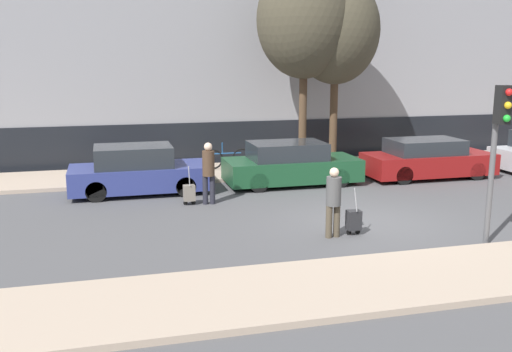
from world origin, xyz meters
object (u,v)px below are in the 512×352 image
at_px(parked_car_2, 427,159).
at_px(parked_bicycle, 227,158).
at_px(trolley_left, 189,193).
at_px(parked_car_1, 291,165).
at_px(parked_car_0, 138,171).
at_px(bare_tree_down_street, 336,31).
at_px(traffic_light, 499,133).
at_px(trolley_right, 354,220).
at_px(pedestrian_right, 333,198).
at_px(bare_tree_near_crossing, 304,20).
at_px(pedestrian_left, 209,169).

height_order(parked_car_2, parked_bicycle, parked_car_2).
bearing_deg(parked_car_2, trolley_left, -169.00).
bearing_deg(parked_car_1, parked_car_0, 179.99).
bearing_deg(bare_tree_down_street, parked_car_1, -137.19).
relative_size(parked_car_1, traffic_light, 1.24).
distance_m(trolley_right, parked_bicycle, 8.19).
relative_size(parked_car_1, bare_tree_down_street, 0.64).
bearing_deg(pedestrian_right, traffic_light, 147.61).
bearing_deg(trolley_right, pedestrian_right, -172.96).
distance_m(trolley_left, traffic_light, 8.12).
relative_size(traffic_light, bare_tree_near_crossing, 0.48).
height_order(parked_car_2, trolley_left, parked_car_2).
relative_size(parked_car_1, trolley_left, 3.91).
bearing_deg(pedestrian_left, trolley_right, -47.86).
bearing_deg(bare_tree_down_street, parked_car_0, -163.20).
xyz_separation_m(pedestrian_left, parked_bicycle, (1.47, 4.43, -0.50)).
distance_m(parked_car_2, trolley_right, 7.43).
xyz_separation_m(parked_car_1, pedestrian_right, (-0.82, -5.60, 0.27)).
xyz_separation_m(parked_car_2, bare_tree_down_street, (-2.52, 2.35, 4.35)).
xyz_separation_m(parked_car_1, trolley_right, (-0.27, -5.53, -0.31)).
distance_m(pedestrian_left, bare_tree_down_street, 7.81).
height_order(trolley_right, bare_tree_near_crossing, bare_tree_near_crossing).
distance_m(parked_car_1, parked_bicycle, 2.99).
bearing_deg(parked_car_2, trolley_right, -133.84).
relative_size(traffic_light, parked_bicycle, 1.97).
relative_size(parked_car_2, pedestrian_left, 2.52).
bearing_deg(pedestrian_left, parked_car_0, 139.77).
xyz_separation_m(parked_bicycle, bare_tree_near_crossing, (2.68, -0.45, 4.84)).
bearing_deg(trolley_left, bare_tree_near_crossing, 39.85).
distance_m(trolley_left, pedestrian_right, 4.71).
relative_size(trolley_left, bare_tree_near_crossing, 0.15).
relative_size(parked_car_1, bare_tree_near_crossing, 0.59).
bearing_deg(parked_car_2, bare_tree_near_crossing, 148.60).
xyz_separation_m(parked_car_0, parked_bicycle, (3.31, 2.56, -0.18)).
height_order(parked_car_1, bare_tree_near_crossing, bare_tree_near_crossing).
xyz_separation_m(traffic_light, bare_tree_down_street, (0.09, 9.23, 2.49)).
bearing_deg(bare_tree_near_crossing, bare_tree_down_street, 3.43).
distance_m(pedestrian_left, pedestrian_right, 4.33).
relative_size(parked_car_0, bare_tree_near_crossing, 0.57).
relative_size(pedestrian_left, bare_tree_down_street, 0.26).
bearing_deg(parked_bicycle, trolley_right, -81.04).
bearing_deg(bare_tree_near_crossing, pedestrian_right, -104.20).
distance_m(pedestrian_right, bare_tree_near_crossing, 9.09).
height_order(traffic_light, parked_bicycle, traffic_light).
distance_m(parked_bicycle, bare_tree_near_crossing, 5.55).
bearing_deg(parked_car_2, pedestrian_left, -167.91).
relative_size(bare_tree_near_crossing, bare_tree_down_street, 1.07).
bearing_deg(bare_tree_down_street, parked_car_2, -43.04).
distance_m(parked_car_0, parked_car_1, 4.85).
bearing_deg(trolley_right, trolley_left, 131.57).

